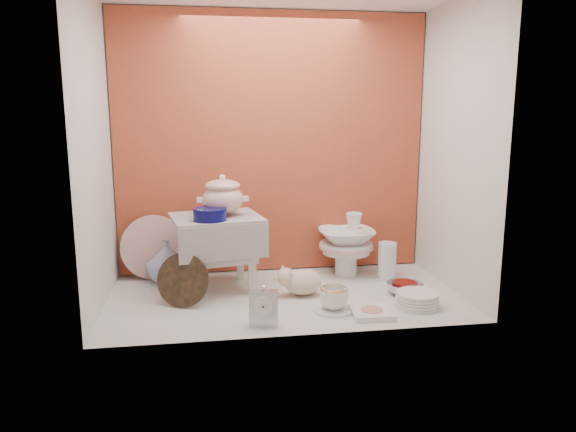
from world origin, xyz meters
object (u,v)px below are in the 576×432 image
Objects in this scene: plush_pig at (303,282)px; floral_platter at (154,247)px; mantel_clock at (264,306)px; blue_white_vase at (167,261)px; crystal_bowl at (405,288)px; porcelain_tower at (346,244)px; dinner_plate_stack at (417,299)px; gold_rim_teacup at (334,298)px; soup_tureen at (223,195)px; step_stool at (217,253)px.

floral_platter is at bearing 169.95° from plush_pig.
plush_pig is at bearing 67.48° from mantel_clock.
floral_platter is 0.13m from blue_white_vase.
mantel_clock is 0.97× the size of crystal_bowl.
porcelain_tower is at bearing -0.54° from blue_white_vase.
mantel_clock is 0.78m from dinner_plate_stack.
porcelain_tower is at bearing 64.20° from plush_pig.
floral_platter reaches higher than gold_rim_teacup.
soup_tureen is 1.09× the size of blue_white_vase.
crystal_bowl is at bearing 11.36° from plush_pig.
step_stool is 0.33m from blue_white_vase.
step_stool reaches higher than mantel_clock.
crystal_bowl is (0.93, -0.25, -0.48)m from soup_tureen.
floral_platter is 0.90m from plush_pig.
crystal_bowl is (1.24, -0.40, -0.09)m from blue_white_vase.
gold_rim_teacup is at bearing -49.27° from plush_pig.
plush_pig is 0.53m from crystal_bowl.
floral_platter is 1.48m from dinner_plate_stack.
plush_pig is 0.27m from gold_rim_teacup.
blue_white_vase is 1.31m from crystal_bowl.
plush_pig reaches higher than crystal_bowl.
plush_pig is 1.30× the size of crystal_bowl.
soup_tureen is 0.80m from gold_rim_teacup.
soup_tureen reaches higher than plush_pig.
floral_platter is at bearing 152.79° from dinner_plate_stack.
floral_platter is 1.12m from gold_rim_teacup.
mantel_clock reaches higher than gold_rim_teacup.
gold_rim_teacup is 0.42m from dinner_plate_stack.
plush_pig is at bearing 112.59° from gold_rim_teacup.
step_stool reaches higher than crystal_bowl.
plush_pig is 0.47m from porcelain_tower.
soup_tureen is at bearing 172.59° from plush_pig.
floral_platter is at bearing 149.24° from soup_tureen.
blue_white_vase is at bearing 154.80° from soup_tureen.
gold_rim_teacup is at bearing -36.97° from floral_platter.
floral_platter is 0.97m from mantel_clock.
soup_tureen is 0.56m from floral_platter.
mantel_clock is at bearing -81.46° from step_stool.
crystal_bowl is at bearing 87.59° from dinner_plate_stack.
gold_rim_teacup is (0.10, -0.25, -0.01)m from plush_pig.
blue_white_vase is 1.27× the size of mantel_clock.
blue_white_vase is 1.37m from dinner_plate_stack.
step_stool is at bearing 155.90° from dinner_plate_stack.
floral_platter is at bearing 134.99° from step_stool.
gold_rim_teacup is at bearing -41.19° from soup_tureen.
soup_tureen is 0.72m from mantel_clock.
blue_white_vase is 1.09× the size of dinner_plate_stack.
crystal_bowl is (0.43, 0.19, -0.04)m from gold_rim_teacup.
soup_tureen is 0.52m from blue_white_vase.
gold_rim_teacup is 0.38× the size of porcelain_tower.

